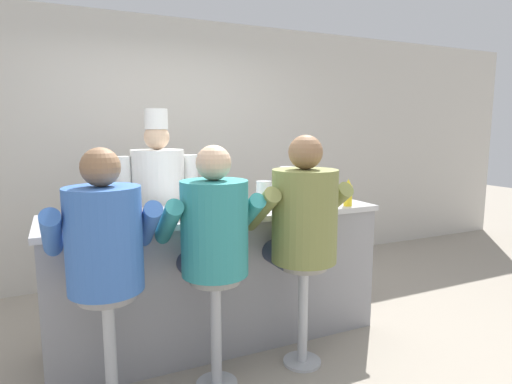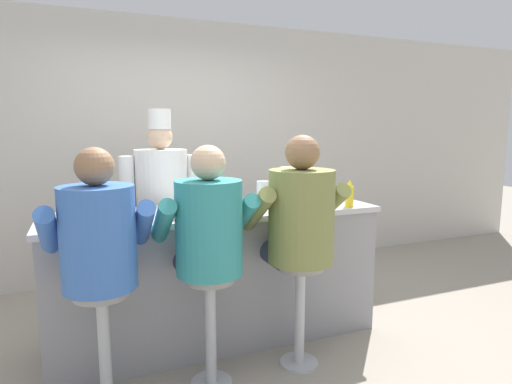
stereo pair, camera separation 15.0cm
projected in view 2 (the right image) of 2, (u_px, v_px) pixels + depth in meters
name	position (u px, v px, depth m)	size (l,w,h in m)	color
ground_plane	(233.00, 359.00, 2.96)	(20.00, 20.00, 0.00)	#9E9384
wall_back	(172.00, 150.00, 4.54)	(10.00, 0.06, 2.70)	beige
diner_counter	(217.00, 274.00, 3.20)	(2.41, 0.69, 0.99)	gray
ketchup_bottle_red	(298.00, 194.00, 3.12)	(0.07, 0.07, 0.25)	red
mustard_bottle_yellow	(349.00, 194.00, 3.24)	(0.07, 0.07, 0.21)	yellow
hot_sauce_bottle_orange	(308.00, 202.00, 3.11)	(0.03, 0.03, 0.13)	orange
water_pitcher_clear	(264.00, 194.00, 3.28)	(0.13, 0.12, 0.19)	silver
breakfast_plate	(232.00, 213.00, 2.94)	(0.23, 0.23, 0.05)	white
cereal_bowl	(141.00, 216.00, 2.77)	(0.14, 0.14, 0.05)	#B24C47
coffee_mug_tan	(179.00, 212.00, 2.81)	(0.14, 0.09, 0.09)	beige
coffee_mug_white	(207.00, 207.00, 3.04)	(0.13, 0.09, 0.08)	white
cup_stack_steel	(287.00, 186.00, 3.27)	(0.11, 0.11, 0.30)	#B7BABF
napkin_dispenser_chrome	(227.00, 200.00, 3.13)	(0.13, 0.08, 0.14)	silver
diner_seated_blue	(99.00, 244.00, 2.32)	(0.60, 0.59, 1.48)	#B2B5BA
diner_seated_teal	(208.00, 233.00, 2.55)	(0.60, 0.59, 1.48)	#B2B5BA
diner_seated_olive	(298.00, 221.00, 2.78)	(0.64, 0.64, 1.54)	#B2B5BA
cook_in_whites_near	(162.00, 203.00, 3.62)	(0.68, 0.43, 1.74)	#232328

